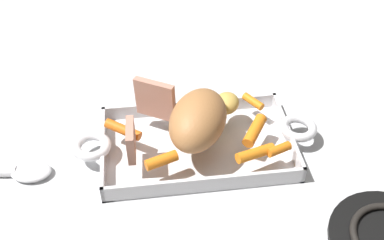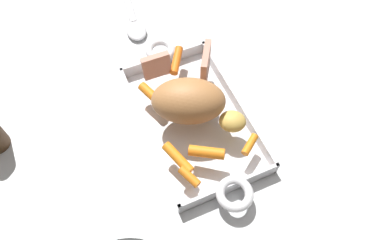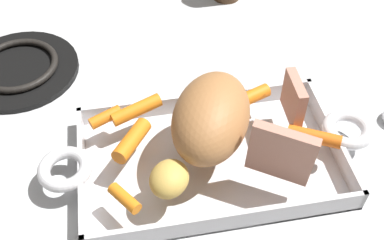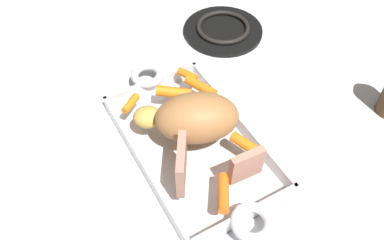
# 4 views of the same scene
# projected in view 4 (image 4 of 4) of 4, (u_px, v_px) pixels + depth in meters

# --- Properties ---
(ground_plane) EXTENTS (1.73, 1.73, 0.00)m
(ground_plane) POSITION_uv_depth(u_px,v_px,m) (192.00, 149.00, 0.77)
(ground_plane) COLOR silver
(roasting_dish) EXTENTS (0.46, 0.21, 0.04)m
(roasting_dish) POSITION_uv_depth(u_px,v_px,m) (192.00, 145.00, 0.76)
(roasting_dish) COLOR silver
(roasting_dish) RESTS_ON ground_plane
(pork_roast) EXTENTS (0.15, 0.18, 0.09)m
(pork_roast) POSITION_uv_depth(u_px,v_px,m) (197.00, 117.00, 0.71)
(pork_roast) COLOR #AC7241
(pork_roast) RESTS_ON roasting_dish
(roast_slice_thin) EXTENTS (0.08, 0.05, 0.08)m
(roast_slice_thin) POSITION_uv_depth(u_px,v_px,m) (182.00, 164.00, 0.65)
(roast_slice_thin) COLOR tan
(roast_slice_thin) RESTS_ON roasting_dish
(roast_slice_outer) EXTENTS (0.02, 0.06, 0.06)m
(roast_slice_outer) POSITION_uv_depth(u_px,v_px,m) (246.00, 165.00, 0.66)
(roast_slice_outer) COLOR tan
(roast_slice_outer) RESTS_ON roasting_dish
(baby_carrot_center_left) EXTENTS (0.05, 0.03, 0.02)m
(baby_carrot_center_left) POSITION_uv_depth(u_px,v_px,m) (188.00, 75.00, 0.83)
(baby_carrot_center_left) COLOR orange
(baby_carrot_center_left) RESTS_ON roasting_dish
(baby_carrot_southwest) EXTENTS (0.07, 0.05, 0.03)m
(baby_carrot_southwest) POSITION_uv_depth(u_px,v_px,m) (223.00, 193.00, 0.65)
(baby_carrot_southwest) COLOR orange
(baby_carrot_southwest) RESTS_ON roasting_dish
(baby_carrot_short) EXTENTS (0.06, 0.07, 0.03)m
(baby_carrot_short) POSITION_uv_depth(u_px,v_px,m) (174.00, 92.00, 0.79)
(baby_carrot_short) COLOR orange
(baby_carrot_short) RESTS_ON roasting_dish
(baby_carrot_southeast) EXTENTS (0.06, 0.04, 0.02)m
(baby_carrot_southeast) POSITION_uv_depth(u_px,v_px,m) (245.00, 144.00, 0.71)
(baby_carrot_southeast) COLOR orange
(baby_carrot_southeast) RESTS_ON roasting_dish
(baby_carrot_northeast) EXTENTS (0.08, 0.04, 0.03)m
(baby_carrot_northeast) POSITION_uv_depth(u_px,v_px,m) (201.00, 87.00, 0.81)
(baby_carrot_northeast) COLOR orange
(baby_carrot_northeast) RESTS_ON roasting_dish
(baby_carrot_long) EXTENTS (0.04, 0.05, 0.02)m
(baby_carrot_long) POSITION_uv_depth(u_px,v_px,m) (131.00, 104.00, 0.78)
(baby_carrot_long) COLOR orange
(baby_carrot_long) RESTS_ON roasting_dish
(potato_golden_large) EXTENTS (0.07, 0.07, 0.04)m
(potato_golden_large) POSITION_uv_depth(u_px,v_px,m) (148.00, 117.00, 0.74)
(potato_golden_large) COLOR gold
(potato_golden_large) RESTS_ON roasting_dish
(stove_burner_rear) EXTENTS (0.19, 0.19, 0.02)m
(stove_burner_rear) POSITION_uv_depth(u_px,v_px,m) (223.00, 29.00, 1.00)
(stove_burner_rear) COLOR black
(stove_burner_rear) RESTS_ON ground_plane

